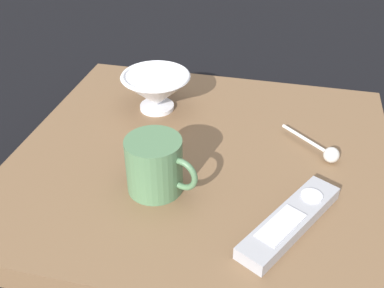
% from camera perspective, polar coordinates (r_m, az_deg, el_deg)
% --- Properties ---
extents(ground_plane, '(6.00, 6.00, 0.00)m').
position_cam_1_polar(ground_plane, '(0.79, 1.26, -3.69)').
color(ground_plane, black).
extents(table, '(0.63, 0.59, 0.04)m').
position_cam_1_polar(table, '(0.78, 1.28, -2.48)').
color(table, brown).
rests_on(table, ground).
extents(cereal_bowl, '(0.13, 0.13, 0.07)m').
position_cam_1_polar(cereal_bowl, '(0.87, -4.56, 6.87)').
color(cereal_bowl, silver).
rests_on(cereal_bowl, table).
extents(coffee_mug, '(0.11, 0.08, 0.09)m').
position_cam_1_polar(coffee_mug, '(0.67, -4.66, -2.71)').
color(coffee_mug, '#4C724C').
rests_on(coffee_mug, table).
extents(teaspoon, '(0.10, 0.09, 0.03)m').
position_cam_1_polar(teaspoon, '(0.78, 16.68, -0.98)').
color(teaspoon, silver).
rests_on(teaspoon, table).
extents(tv_remote_near, '(0.14, 0.19, 0.02)m').
position_cam_1_polar(tv_remote_near, '(0.64, 12.34, -9.49)').
color(tv_remote_near, '#9E9EA3').
rests_on(tv_remote_near, table).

